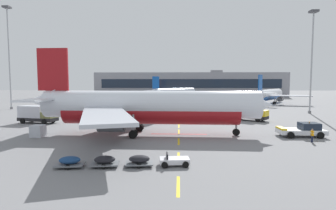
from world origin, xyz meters
The scene contains 14 objects.
ground centered at (40.00, 40.00, 0.00)m, with size 400.00×400.00×0.00m, color slate.
apron_paint_markings centered at (18.00, 38.95, 0.00)m, with size 8.00×98.54×0.01m.
airliner_foreground centered at (13.46, 21.48, 3.95)m, with size 34.73×34.62×12.20m.
pushback_tug centered at (34.88, 20.92, 0.90)m, with size 6.00×3.20×2.08m.
airliner_mid_left centered at (15.82, 99.70, 3.16)m, with size 22.46×24.28×9.75m.
airliner_far_center centered at (49.26, 80.02, 3.16)m, with size 24.26×25.91×9.77m.
catering_truck centered at (-7.73, 31.60, 1.65)m, with size 7.35×3.80×3.14m.
fuel_service_truck centered at (31.39, 36.94, 1.65)m, with size 7.06×6.07×3.14m.
baggage_train centered at (13.10, 6.54, 0.53)m, with size 11.69×2.73×1.14m.
ground_crew_worker centered at (34.43, 17.28, 0.95)m, with size 0.33×0.67×1.67m.
uld_cargo_container centered at (-1.07, 19.24, 0.80)m, with size 1.69×1.66×1.60m.
apron_light_mast_near centered at (-28.39, 57.17, 17.06)m, with size 1.80×1.80×27.81m.
apron_light_mast_far centered at (49.29, 50.10, 15.06)m, with size 1.80×1.80×24.12m.
terminal_satellite centered at (23.62, 134.70, 6.20)m, with size 97.23×28.04×13.97m.
Camera 1 is at (18.06, -16.91, 7.36)m, focal length 29.49 mm.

